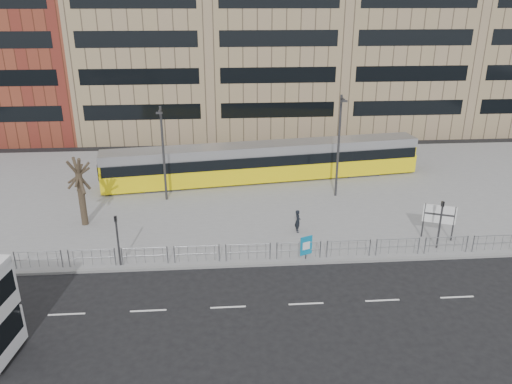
{
  "coord_description": "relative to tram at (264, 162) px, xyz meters",
  "views": [
    {
      "loc": [
        -2.2,
        -25.43,
        14.68
      ],
      "look_at": [
        0.18,
        6.0,
        2.3
      ],
      "focal_mm": 35.0,
      "sensor_mm": 36.0,
      "label": 1
    }
  ],
  "objects": [
    {
      "name": "pedestrian",
      "position": [
        1.27,
        -10.25,
        -0.8
      ],
      "size": [
        0.39,
        0.57,
        1.55
      ],
      "primitive_type": "imported",
      "rotation": [
        0.0,
        0.0,
        1.6
      ],
      "color": "black",
      "rests_on": "plaza"
    },
    {
      "name": "bare_tree",
      "position": [
        -13.05,
        -8.0,
        3.39
      ],
      "size": [
        4.19,
        4.19,
        6.89
      ],
      "color": "#31261B",
      "rests_on": "plaza"
    },
    {
      "name": "lamp_post_east",
      "position": [
        5.23,
        -4.14,
        2.74
      ],
      "size": [
        0.45,
        1.04,
        7.89
      ],
      "color": "#2D2D30",
      "rests_on": "plaza"
    },
    {
      "name": "ad_panel",
      "position": [
        1.2,
        -13.94,
        -0.71
      ],
      "size": [
        0.75,
        0.35,
        1.48
      ],
      "rotation": [
        0.0,
        0.0,
        0.39
      ],
      "color": "#2D2D30",
      "rests_on": "plaza"
    },
    {
      "name": "traffic_light_west",
      "position": [
        -9.65,
        -13.84,
        0.4
      ],
      "size": [
        0.16,
        0.2,
        3.1
      ],
      "rotation": [
        0.0,
        0.0,
        0.0
      ],
      "color": "#2D2D30",
      "rests_on": "plaza"
    },
    {
      "name": "kerb",
      "position": [
        -1.53,
        -14.29,
        -1.65
      ],
      "size": [
        64.0,
        0.25,
        0.17
      ],
      "primitive_type": "cube",
      "color": "gray",
      "rests_on": "ground"
    },
    {
      "name": "pedestrian_barrier",
      "position": [
        0.47,
        -13.84,
        -0.74
      ],
      "size": [
        32.07,
        0.07,
        1.1
      ],
      "color": "gray",
      "rests_on": "plaza"
    },
    {
      "name": "plaza",
      "position": [
        -1.53,
        -2.34,
        -1.65
      ],
      "size": [
        64.0,
        24.0,
        0.15
      ],
      "primitive_type": "cube",
      "color": "gray",
      "rests_on": "ground"
    },
    {
      "name": "ground",
      "position": [
        -1.53,
        -14.34,
        -1.73
      ],
      "size": [
        120.0,
        120.0,
        0.0
      ],
      "primitive_type": "plane",
      "color": "black",
      "rests_on": "ground"
    },
    {
      "name": "station_sign",
      "position": [
        10.03,
        -11.92,
        0.02
      ],
      "size": [
        1.88,
        0.84,
        2.3
      ],
      "rotation": [
        0.0,
        0.0,
        -0.39
      ],
      "color": "#2D2D30",
      "rests_on": "plaza"
    },
    {
      "name": "road_markings",
      "position": [
        -0.53,
        -18.34,
        -1.72
      ],
      "size": [
        62.0,
        0.12,
        0.01
      ],
      "primitive_type": "cube",
      "color": "white",
      "rests_on": "ground"
    },
    {
      "name": "building_row",
      "position": [
        0.02,
        19.93,
        11.19
      ],
      "size": [
        70.4,
        18.4,
        31.2
      ],
      "color": "brown",
      "rests_on": "ground"
    },
    {
      "name": "lamp_post_west",
      "position": [
        -7.9,
        -3.94,
        2.39
      ],
      "size": [
        0.45,
        1.04,
        7.21
      ],
      "color": "#2D2D30",
      "rests_on": "plaza"
    },
    {
      "name": "tram",
      "position": [
        0.0,
        0.0,
        0.0
      ],
      "size": [
        26.75,
        6.09,
        3.14
      ],
      "rotation": [
        0.0,
        0.0,
        0.14
      ],
      "color": "yellow",
      "rests_on": "plaza"
    },
    {
      "name": "traffic_light_east",
      "position": [
        9.54,
        -13.15,
        0.4
      ],
      "size": [
        0.2,
        0.22,
        3.1
      ],
      "rotation": [
        0.0,
        0.0,
        0.17
      ],
      "color": "#2D2D30",
      "rests_on": "plaza"
    }
  ]
}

